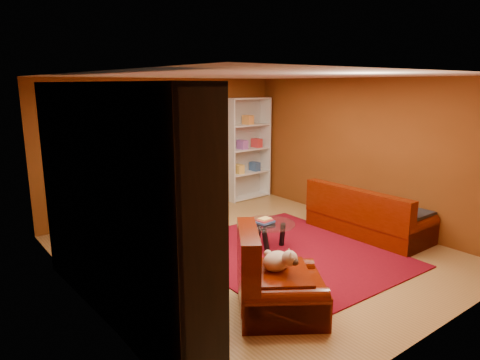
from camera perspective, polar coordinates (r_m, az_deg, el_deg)
floor at (r=6.57m, az=2.16°, el=-9.80°), size 5.00×5.50×0.05m
ceiling at (r=6.07m, az=2.37°, el=13.98°), size 5.00×5.50×0.05m
wall_back at (r=8.48m, az=-9.85°, el=4.45°), size 5.00×0.05×2.60m
wall_left at (r=5.00m, az=-20.61°, el=-1.86°), size 0.05×5.50×2.60m
wall_right at (r=8.02m, az=16.31°, el=3.66°), size 0.05×5.50×2.60m
doorway at (r=8.77m, az=-6.18°, el=3.17°), size 1.06×0.60×2.16m
rug at (r=6.52m, az=6.45°, el=-9.74°), size 2.75×3.19×0.02m
media_unit at (r=4.75m, az=-16.35°, el=-2.88°), size 0.66×3.29×2.51m
christmas_tree at (r=7.35m, az=-15.42°, el=-0.44°), size 1.25×1.25×1.81m
gift_box_teal at (r=7.14m, az=-19.08°, el=-7.28°), size 0.29×0.29×0.27m
gift_box_green at (r=7.43m, az=-7.47°, el=-5.87°), size 0.28×0.28×0.27m
gift_box_red at (r=8.02m, az=-12.66°, el=-4.89°), size 0.27×0.27×0.22m
white_bookshelf at (r=9.35m, az=1.05°, el=4.14°), size 1.06×0.42×2.26m
armchair at (r=4.83m, az=5.53°, el=-13.03°), size 1.40×1.40×0.79m
dog at (r=4.79m, az=4.89°, el=-10.73°), size 0.47×0.50×0.26m
sofa at (r=7.50m, az=16.82°, el=-3.81°), size 0.93×2.00×0.86m
coffee_table at (r=6.65m, az=3.86°, el=-7.35°), size 0.89×0.89×0.50m
acrylic_chair at (r=7.31m, az=-4.54°, el=-3.80°), size 0.50×0.53×0.84m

